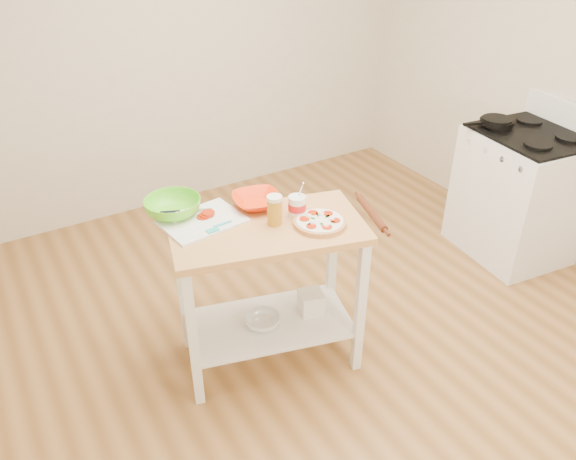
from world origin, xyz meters
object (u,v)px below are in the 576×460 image
(rolling_pin, at_px, (371,213))
(prep_island, at_px, (268,268))
(orange_bowl, at_px, (257,201))
(beer_pint, at_px, (275,210))
(yogurt_tub, at_px, (297,206))
(green_bowl, at_px, (173,207))
(cutting_board, at_px, (201,220))
(pizza, at_px, (320,222))
(gas_stove, at_px, (519,194))
(shelf_glass_bowl, at_px, (263,321))
(spatula, at_px, (218,227))
(knife, at_px, (179,212))
(skillet, at_px, (496,122))
(shelf_bin, at_px, (311,302))

(rolling_pin, bearing_deg, prep_island, 158.71)
(orange_bowl, relative_size, beer_pint, 1.62)
(yogurt_tub, distance_m, rolling_pin, 0.39)
(green_bowl, bearing_deg, cutting_board, -55.33)
(pizza, distance_m, cutting_board, 0.61)
(orange_bowl, xyz_separation_m, beer_pint, (-0.01, -0.21, 0.05))
(gas_stove, relative_size, shelf_glass_bowl, 5.53)
(spatula, xyz_separation_m, knife, (-0.11, 0.24, 0.00))
(gas_stove, height_order, cutting_board, gas_stove)
(prep_island, height_order, rolling_pin, rolling_pin)
(yogurt_tub, bearing_deg, shelf_glass_bowl, -175.39)
(shelf_glass_bowl, bearing_deg, cutting_board, 135.19)
(cutting_board, xyz_separation_m, knife, (-0.07, 0.12, 0.01))
(green_bowl, relative_size, rolling_pin, 0.85)
(beer_pint, bearing_deg, pizza, -33.07)
(skillet, xyz_separation_m, knife, (-2.33, 0.05, -0.06))
(cutting_board, height_order, knife, cutting_board)
(prep_island, distance_m, gas_stove, 2.12)
(gas_stove, relative_size, beer_pint, 6.99)
(knife, height_order, beer_pint, beer_pint)
(cutting_board, bearing_deg, gas_stove, -10.96)
(rolling_pin, bearing_deg, knife, 147.91)
(spatula, bearing_deg, shelf_glass_bowl, -33.62)
(orange_bowl, bearing_deg, green_bowl, 161.30)
(orange_bowl, xyz_separation_m, green_bowl, (-0.42, 0.14, 0.01))
(pizza, bearing_deg, prep_island, 151.87)
(prep_island, xyz_separation_m, shelf_glass_bowl, (-0.05, -0.01, -0.35))
(green_bowl, height_order, yogurt_tub, yogurt_tub)
(green_bowl, bearing_deg, pizza, -38.37)
(prep_island, relative_size, green_bowl, 3.71)
(yogurt_tub, bearing_deg, orange_bowl, 123.52)
(green_bowl, xyz_separation_m, shelf_bin, (0.62, -0.39, -0.62))
(skillet, xyz_separation_m, beer_pint, (-1.95, -0.29, 0.01))
(beer_pint, bearing_deg, prep_island, 178.71)
(prep_island, xyz_separation_m, spatula, (-0.23, 0.10, 0.28))
(cutting_board, xyz_separation_m, orange_bowl, (0.32, -0.00, 0.02))
(knife, xyz_separation_m, green_bowl, (-0.02, 0.02, 0.03))
(skillet, bearing_deg, shelf_glass_bowl, -153.28)
(cutting_board, xyz_separation_m, shelf_glass_bowl, (0.22, -0.22, -0.62))
(spatula, relative_size, yogurt_tub, 0.75)
(cutting_board, distance_m, green_bowl, 0.17)
(prep_island, xyz_separation_m, cutting_board, (-0.27, 0.21, 0.27))
(pizza, height_order, orange_bowl, orange_bowl)
(spatula, height_order, beer_pint, beer_pint)
(cutting_board, xyz_separation_m, green_bowl, (-0.10, 0.14, 0.04))
(shelf_bin, bearing_deg, prep_island, 170.94)
(shelf_glass_bowl, bearing_deg, spatula, 149.99)
(cutting_board, xyz_separation_m, yogurt_tub, (0.46, -0.20, 0.05))
(pizza, xyz_separation_m, shelf_glass_bowl, (-0.29, 0.12, -0.62))
(skillet, xyz_separation_m, green_bowl, (-2.36, 0.06, -0.03))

